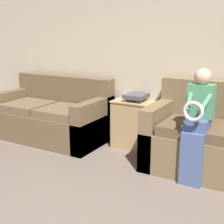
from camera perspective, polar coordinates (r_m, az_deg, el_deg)
wall_back at (r=4.01m, az=13.69°, el=10.79°), size 7.14×0.06×2.55m
couch_side at (r=4.59m, az=-10.78°, el=-0.83°), size 1.62×0.85×0.88m
child_left_seated at (r=3.22m, az=15.32°, el=-1.52°), size 0.27×0.37×1.16m
side_shelf at (r=4.12m, az=4.55°, el=-2.16°), size 0.60×0.41×0.64m
book_stack at (r=4.04m, az=4.50°, el=2.80°), size 0.26×0.31×0.09m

